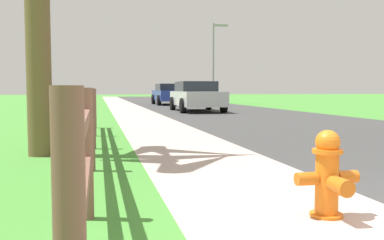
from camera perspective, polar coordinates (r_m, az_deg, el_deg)
name	(u,v)px	position (r m, az deg, el deg)	size (l,w,h in m)	color
ground_plane	(140,106)	(27.56, -6.93, 1.84)	(120.00, 120.00, 0.00)	#458D34
road_asphalt	(187,105)	(30.06, -0.63, 2.06)	(7.00, 66.00, 0.01)	#3C3C3C
curb_concrete	(92,105)	(29.43, -13.12, 1.91)	(6.00, 66.00, 0.01)	#BEA59B
grass_verge	(68,105)	(29.49, -16.04, 1.87)	(5.00, 66.00, 0.00)	#458D34
fire_hydrant	(328,175)	(3.80, 17.59, -6.91)	(0.55, 0.45, 0.74)	orange
rail_fence	(92,118)	(6.81, -13.15, 0.24)	(0.11, 10.79, 1.09)	brown
parked_suv_silver	(196,96)	(20.94, 0.59, 3.22)	(2.17, 4.76, 1.45)	#B7BABF
parked_car_blue	(169,94)	(29.99, -3.12, 3.49)	(1.98, 4.77, 1.45)	navy
street_lamp	(215,56)	(32.60, 3.04, 8.51)	(1.17, 0.20, 5.98)	gray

